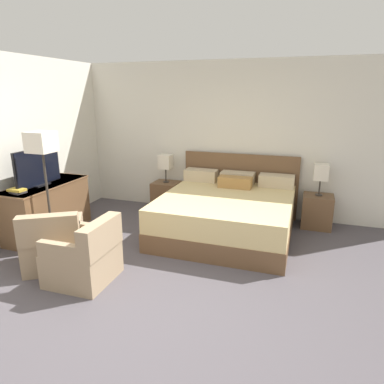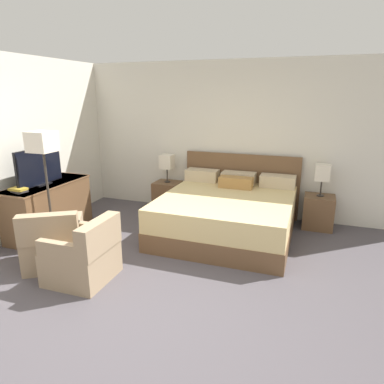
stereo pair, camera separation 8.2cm
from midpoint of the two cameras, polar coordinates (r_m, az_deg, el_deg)
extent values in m
plane|color=#4C474C|center=(3.69, -7.89, -18.85)|extent=(9.60, 9.60, 0.00)
cube|color=silver|center=(6.13, 5.28, 8.73)|extent=(6.48, 0.06, 2.66)
cube|color=silver|center=(5.76, -26.91, 6.61)|extent=(0.06, 5.00, 2.66)
cube|color=brown|center=(5.31, 5.16, -5.75)|extent=(1.93, 1.99, 0.28)
cube|color=#D6BC7F|center=(5.20, 5.24, -2.58)|extent=(1.91, 1.97, 0.34)
cube|color=brown|center=(6.13, 7.53, 1.23)|extent=(2.01, 0.05, 1.10)
cube|color=#C6B28E|center=(6.06, 1.15, 2.83)|extent=(0.57, 0.28, 0.20)
cube|color=#C6B28E|center=(5.90, 7.21, 2.34)|extent=(0.57, 0.28, 0.20)
cube|color=#C6B28E|center=(5.81, 13.53, 1.81)|extent=(0.57, 0.28, 0.20)
cube|color=#A87A42|center=(5.64, 6.77, 1.62)|extent=(0.54, 0.22, 0.18)
cube|color=brown|center=(6.39, -4.67, -0.70)|extent=(0.47, 0.43, 0.54)
cube|color=#473120|center=(6.20, -5.45, -0.75)|extent=(0.40, 0.01, 0.24)
cube|color=brown|center=(5.91, 19.74, -3.04)|extent=(0.47, 0.43, 0.54)
cube|color=#473120|center=(5.69, 19.80, -3.18)|extent=(0.40, 0.01, 0.24)
cylinder|color=#332D28|center=(6.32, -4.73, 1.72)|extent=(0.11, 0.11, 0.02)
cylinder|color=#332D28|center=(6.29, -4.76, 2.86)|extent=(0.02, 0.02, 0.24)
cube|color=beige|center=(6.24, -4.81, 5.07)|extent=(0.22, 0.22, 0.25)
cylinder|color=#332D28|center=(5.83, 19.99, -0.45)|extent=(0.11, 0.11, 0.02)
cylinder|color=#332D28|center=(5.79, 20.11, 0.78)|extent=(0.02, 0.02, 0.24)
cube|color=beige|center=(5.74, 20.34, 3.15)|extent=(0.22, 0.22, 0.25)
cube|color=brown|center=(5.74, -23.32, -2.60)|extent=(0.55, 1.38, 0.80)
cube|color=brown|center=(5.64, -23.75, 1.12)|extent=(0.56, 1.43, 0.02)
cube|color=black|center=(5.57, -24.40, 1.10)|extent=(0.18, 0.27, 0.02)
cube|color=black|center=(5.51, -24.72, 3.80)|extent=(0.04, 0.86, 0.54)
cube|color=black|center=(5.50, -24.57, 3.79)|extent=(0.01, 0.84, 0.52)
cube|color=#383333|center=(5.27, -27.40, -0.01)|extent=(0.23, 0.20, 0.03)
cube|color=gold|center=(5.28, -27.56, 0.31)|extent=(0.22, 0.15, 0.03)
cube|color=#9E8466|center=(4.74, -22.31, -8.91)|extent=(0.94, 0.94, 0.40)
cube|color=#9E8466|center=(4.35, -23.34, -5.82)|extent=(0.66, 0.50, 0.36)
cube|color=#9E8466|center=(4.69, -26.25, -5.80)|extent=(0.41, 0.58, 0.18)
cube|color=#9E8466|center=(4.59, -19.05, -5.46)|extent=(0.41, 0.58, 0.18)
cube|color=#9E8466|center=(4.27, -18.30, -11.30)|extent=(0.69, 0.69, 0.40)
cube|color=#9E8466|center=(3.97, -15.59, -7.16)|extent=(0.17, 0.68, 0.36)
cube|color=#9E8466|center=(3.94, -21.18, -9.28)|extent=(0.63, 0.10, 0.18)
cube|color=#9E8466|center=(4.37, -16.38, -6.31)|extent=(0.63, 0.10, 0.18)
cylinder|color=#332D28|center=(5.29, -22.42, -8.53)|extent=(0.28, 0.28, 0.02)
cylinder|color=#332D28|center=(5.06, -23.24, -1.43)|extent=(0.03, 0.03, 1.35)
cube|color=beige|center=(4.90, -24.27, 7.62)|extent=(0.31, 0.31, 0.27)
camera|label=1|loc=(0.04, -90.48, -0.14)|focal=32.00mm
camera|label=2|loc=(0.04, 89.52, 0.14)|focal=32.00mm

